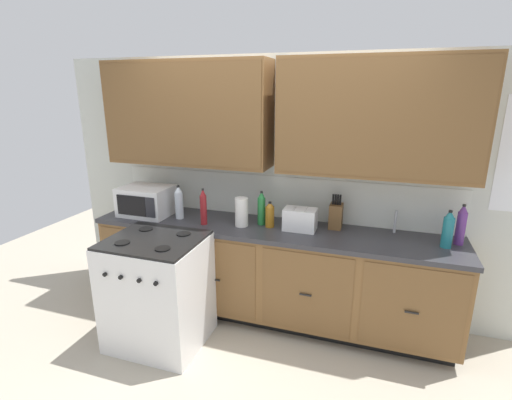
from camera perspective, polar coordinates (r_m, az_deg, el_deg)
name	(u,v)px	position (r m, az deg, el deg)	size (l,w,h in m)	color
ground_plane	(259,334)	(3.57, 0.43, -19.54)	(8.10, 8.10, 0.00)	#B2A893
wall_unit	(277,142)	(3.40, 3.14, 8.66)	(4.44, 0.40, 2.40)	silver
counter_run	(269,272)	(3.57, 1.99, -10.77)	(3.27, 0.64, 0.91)	black
stove_range	(158,291)	(3.36, -14.51, -13.10)	(0.76, 0.68, 0.95)	white
microwave	(146,201)	(3.84, -16.18, -0.11)	(0.48, 0.37, 0.28)	white
toaster	(300,219)	(3.32, 6.64, -2.90)	(0.28, 0.18, 0.19)	white
knife_block	(336,216)	(3.41, 11.92, -2.30)	(0.11, 0.14, 0.31)	brown
sink_faucet	(395,222)	(3.45, 20.21, -3.06)	(0.02, 0.02, 0.20)	#B2B5BA
paper_towel_roll	(242,212)	(3.39, -2.19, -1.82)	(0.12, 0.12, 0.26)	white
bottle_violet	(461,225)	(3.38, 28.47, -3.33)	(0.07, 0.07, 0.33)	#663384
bottle_clear	(179,202)	(3.65, -11.50, -0.36)	(0.08, 0.08, 0.32)	silver
bottle_teal	(448,229)	(3.28, 26.91, -3.97)	(0.08, 0.08, 0.30)	#1E707A
bottle_green	(261,208)	(3.42, 0.82, -1.27)	(0.07, 0.07, 0.31)	#237A38
bottle_amber	(270,215)	(3.37, 2.13, -2.22)	(0.08, 0.08, 0.23)	#9E6619
bottle_red	(203,207)	(3.45, -7.92, -1.05)	(0.06, 0.06, 0.34)	maroon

